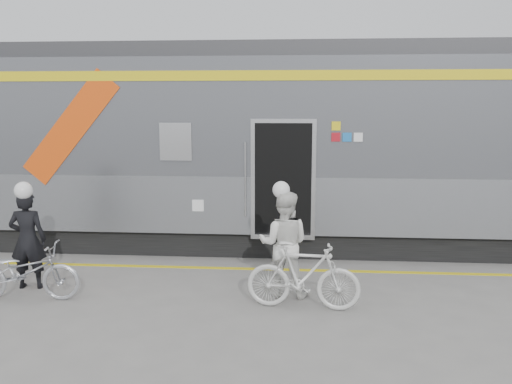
# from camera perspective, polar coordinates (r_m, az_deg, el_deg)

# --- Properties ---
(ground) EXTENTS (90.00, 90.00, 0.00)m
(ground) POSITION_cam_1_polar(r_m,az_deg,el_deg) (7.84, -1.33, -12.80)
(ground) COLOR slate
(ground) RESTS_ON ground
(train) EXTENTS (24.00, 3.17, 4.10)m
(train) POSITION_cam_1_polar(r_m,az_deg,el_deg) (11.72, -7.70, 4.82)
(train) COLOR black
(train) RESTS_ON ground
(safety_strip) EXTENTS (24.00, 0.12, 0.01)m
(safety_strip) POSITION_cam_1_polar(r_m,az_deg,el_deg) (9.85, -0.04, -8.10)
(safety_strip) COLOR yellow
(safety_strip) RESTS_ON ground
(man) EXTENTS (0.62, 0.44, 1.59)m
(man) POSITION_cam_1_polar(r_m,az_deg,el_deg) (9.43, -22.90, -4.65)
(man) COLOR black
(man) RESTS_ON ground
(bicycle_left) EXTENTS (1.72, 0.75, 0.88)m
(bicycle_left) POSITION_cam_1_polar(r_m,az_deg,el_deg) (8.96, -23.23, -7.75)
(bicycle_left) COLOR #B6B8BE
(bicycle_left) RESTS_ON ground
(woman) EXTENTS (0.85, 0.70, 1.64)m
(woman) POSITION_cam_1_polar(r_m,az_deg,el_deg) (8.36, 2.95, -5.47)
(woman) COLOR silver
(woman) RESTS_ON ground
(bicycle_right) EXTENTS (1.69, 0.63, 0.99)m
(bicycle_right) POSITION_cam_1_polar(r_m,az_deg,el_deg) (7.92, 5.01, -8.77)
(bicycle_right) COLOR silver
(bicycle_right) RESTS_ON ground
(helmet_man) EXTENTS (0.28, 0.28, 0.28)m
(helmet_man) POSITION_cam_1_polar(r_m,az_deg,el_deg) (9.26, -23.26, 0.97)
(helmet_man) COLOR white
(helmet_man) RESTS_ON man
(helmet_woman) EXTENTS (0.26, 0.26, 0.26)m
(helmet_woman) POSITION_cam_1_polar(r_m,az_deg,el_deg) (8.17, 3.00, 1.00)
(helmet_woman) COLOR white
(helmet_woman) RESTS_ON woman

